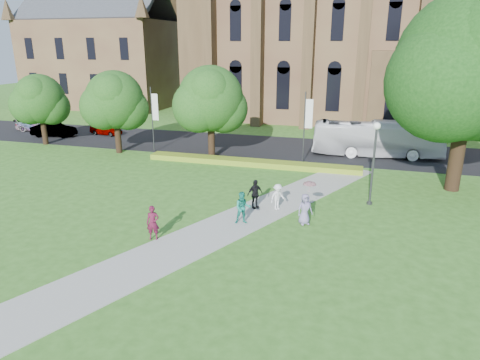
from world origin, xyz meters
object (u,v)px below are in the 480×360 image
(pedestrian_0, at_px, (153,223))
(tour_coach, at_px, (377,139))
(large_tree, at_px, (471,66))
(car_1, at_px, (54,130))
(streetlamp, at_px, (374,154))
(car_2, at_px, (38,125))
(car_0, at_px, (106,129))

(pedestrian_0, bearing_deg, tour_coach, 45.42)
(pedestrian_0, bearing_deg, large_tree, 21.95)
(tour_coach, xyz_separation_m, pedestrian_0, (-11.27, -21.18, -0.65))
(tour_coach, xyz_separation_m, car_1, (-33.59, -0.89, -0.80))
(streetlamp, height_order, car_1, streetlamp)
(tour_coach, xyz_separation_m, car_2, (-37.70, 1.45, -0.88))
(pedestrian_0, bearing_deg, streetlamp, 21.56)
(tour_coach, bearing_deg, pedestrian_0, 147.03)
(streetlamp, relative_size, pedestrian_0, 2.89)
(streetlamp, relative_size, tour_coach, 0.46)
(large_tree, height_order, pedestrian_0, large_tree)
(tour_coach, bearing_deg, car_2, 82.84)
(large_tree, relative_size, car_0, 3.55)
(streetlamp, bearing_deg, tour_coach, 87.85)
(large_tree, bearing_deg, streetlamp, -140.71)
(streetlamp, bearing_deg, large_tree, 39.29)
(tour_coach, distance_m, car_2, 37.74)
(car_0, bearing_deg, large_tree, -98.02)
(car_0, distance_m, car_2, 9.01)
(large_tree, bearing_deg, tour_coach, 121.45)
(streetlamp, xyz_separation_m, car_2, (-37.22, 14.16, -2.58))
(streetlamp, relative_size, car_0, 1.41)
(large_tree, xyz_separation_m, car_2, (-42.72, 9.66, -7.65))
(streetlamp, distance_m, car_2, 39.91)
(streetlamp, bearing_deg, car_0, 153.22)
(large_tree, relative_size, car_1, 2.82)
(car_0, distance_m, car_1, 5.46)
(car_0, bearing_deg, pedestrian_0, -134.40)
(car_0, xyz_separation_m, car_1, (-4.89, -2.42, 0.14))
(large_tree, height_order, car_0, large_tree)
(large_tree, distance_m, tour_coach, 11.77)
(car_2, xyz_separation_m, pedestrian_0, (26.43, -22.63, 0.23))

